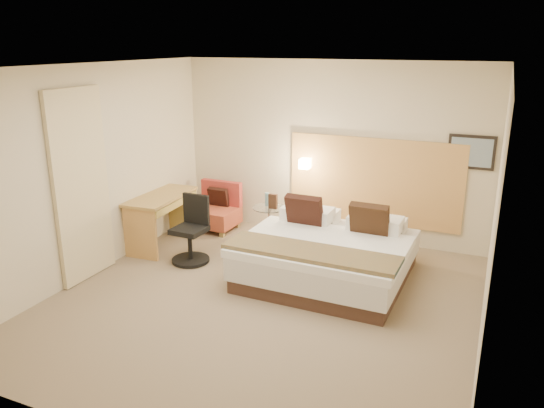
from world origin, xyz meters
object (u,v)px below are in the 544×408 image
at_px(desk, 163,206).
at_px(desk_chair, 192,235).
at_px(side_table, 269,223).
at_px(bed, 328,254).
at_px(lounge_chair, 216,211).

bearing_deg(desk, desk_chair, -26.82).
bearing_deg(side_table, bed, -34.40).
xyz_separation_m(lounge_chair, desk_chair, (0.35, -1.31, 0.08)).
height_order(lounge_chair, side_table, lounge_chair).
xyz_separation_m(bed, desk, (-2.61, 0.11, 0.29)).
bearing_deg(side_table, desk_chair, -123.73).
relative_size(lounge_chair, desk_chair, 0.82).
bearing_deg(side_table, desk, -153.55).
relative_size(desk, desk_chair, 1.39).
distance_m(bed, lounge_chair, 2.50).
height_order(side_table, desk_chair, desk_chair).
xyz_separation_m(bed, lounge_chair, (-2.26, 1.07, -0.02)).
bearing_deg(desk, bed, -2.47).
xyz_separation_m(side_table, desk, (-1.42, -0.71, 0.30)).
xyz_separation_m(lounge_chair, desk, (-0.35, -0.95, 0.31)).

